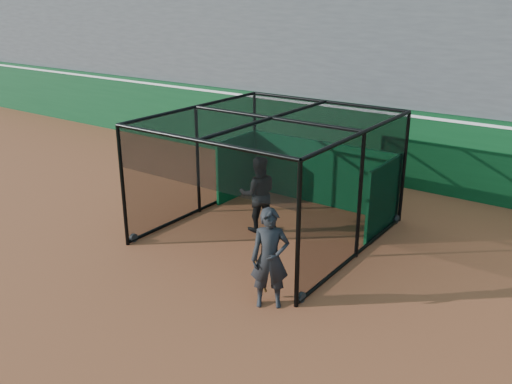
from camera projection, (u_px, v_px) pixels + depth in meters
The scene contains 6 objects.
ground at pixel (192, 273), 12.08m from camera, with size 120.00×120.00×0.00m, color brown.
outfield_wall at pixel (361, 140), 18.15m from camera, with size 50.00×0.50×2.50m.
grandstand at pixel (411, 35), 19.95m from camera, with size 50.00×7.85×8.95m.
batting_cage at pixel (271, 177), 13.68m from camera, with size 5.00×5.49×3.03m.
batter at pixel (258, 194), 14.00m from camera, with size 0.97×0.76×2.01m, color black.
on_deck_player at pixel (270, 259), 10.48m from camera, with size 0.90×0.83×2.06m.
Camera 1 is at (7.41, -7.92, 5.80)m, focal length 38.00 mm.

